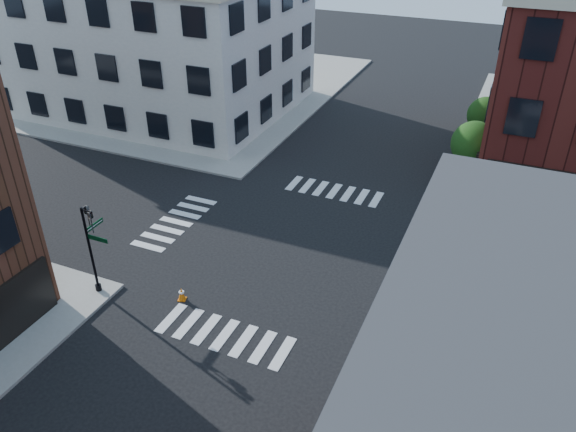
{
  "coord_description": "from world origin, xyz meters",
  "views": [
    {
      "loc": [
        9.56,
        -22.28,
        16.63
      ],
      "look_at": [
        0.21,
        -0.71,
        2.5
      ],
      "focal_mm": 35.0,
      "sensor_mm": 36.0,
      "label": 1
    }
  ],
  "objects": [
    {
      "name": "ground",
      "position": [
        0.0,
        0.0,
        0.0
      ],
      "size": [
        120.0,
        120.0,
        0.0
      ],
      "primitive_type": "plane",
      "color": "black",
      "rests_on": "ground"
    },
    {
      "name": "sidewalk_nw",
      "position": [
        -21.0,
        21.0,
        0.07
      ],
      "size": [
        30.0,
        30.0,
        0.15
      ],
      "primitive_type": "cube",
      "color": "gray",
      "rests_on": "ground"
    },
    {
      "name": "building_nw",
      "position": [
        -19.0,
        16.0,
        5.5
      ],
      "size": [
        22.0,
        16.0,
        11.0
      ],
      "primitive_type": "cube",
      "color": "silver",
      "rests_on": "ground"
    },
    {
      "name": "tree_near",
      "position": [
        7.56,
        9.98,
        3.16
      ],
      "size": [
        2.69,
        2.69,
        4.49
      ],
      "color": "black",
      "rests_on": "ground"
    },
    {
      "name": "tree_far",
      "position": [
        7.56,
        15.98,
        2.87
      ],
      "size": [
        2.43,
        2.43,
        4.07
      ],
      "color": "black",
      "rests_on": "ground"
    },
    {
      "name": "signal_pole",
      "position": [
        -6.72,
        -6.68,
        2.86
      ],
      "size": [
        1.29,
        1.24,
        4.6
      ],
      "color": "black",
      "rests_on": "ground"
    },
    {
      "name": "traffic_cone",
      "position": [
        -2.95,
        -5.7,
        0.32
      ],
      "size": [
        0.44,
        0.44,
        0.66
      ],
      "rotation": [
        0.0,
        0.0,
        0.27
      ],
      "color": "orange",
      "rests_on": "ground"
    }
  ]
}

